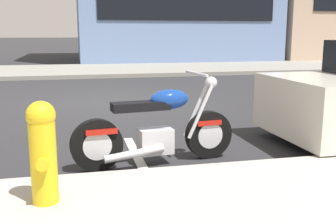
% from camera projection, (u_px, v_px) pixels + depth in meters
% --- Properties ---
extents(ground_plane, '(260.00, 260.00, 0.00)m').
position_uv_depth(ground_plane, '(110.00, 102.00, 9.19)').
color(ground_plane, '#28282B').
extents(parking_stall_stripe, '(0.12, 2.20, 0.01)m').
position_uv_depth(parking_stall_stripe, '(139.00, 160.00, 5.00)').
color(parking_stall_stripe, silver).
rests_on(parking_stall_stripe, ground).
extents(parked_motorcycle, '(2.01, 0.63, 1.10)m').
position_uv_depth(parked_motorcycle, '(157.00, 130.00, 4.82)').
color(parked_motorcycle, black).
rests_on(parked_motorcycle, ground).
extents(fire_hydrant, '(0.24, 0.36, 0.88)m').
position_uv_depth(fire_hydrant, '(43.00, 150.00, 3.35)').
color(fire_hydrant, gold).
rests_on(fire_hydrant, sidewalk_near_curb).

